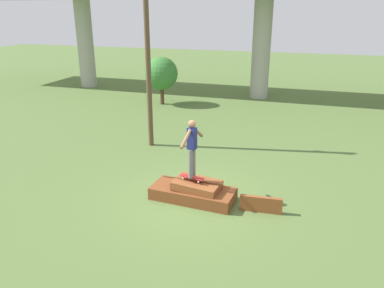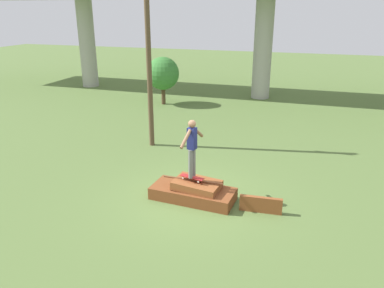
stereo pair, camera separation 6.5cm
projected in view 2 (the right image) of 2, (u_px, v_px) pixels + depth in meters
name	position (u px, v px, depth m)	size (l,w,h in m)	color
ground_plane	(193.00, 199.00, 11.02)	(80.00, 80.00, 0.00)	#567038
scrap_pile	(194.00, 192.00, 10.93)	(2.50, 1.20, 0.64)	brown
scrap_plank_loose	(261.00, 205.00, 10.24)	(1.16, 0.19, 0.46)	brown
skateboard	(192.00, 177.00, 10.75)	(0.75, 0.34, 0.09)	maroon
skater	(192.00, 144.00, 10.40)	(0.34, 1.21, 1.70)	slate
highway_overpass	(266.00, 2.00, 21.52)	(44.00, 4.22, 6.44)	#A8A59E
utility_pole	(149.00, 52.00, 14.10)	(1.30, 0.20, 7.21)	brown
tree_behind_left	(163.00, 74.00, 21.28)	(1.86, 1.86, 2.72)	#4C3823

